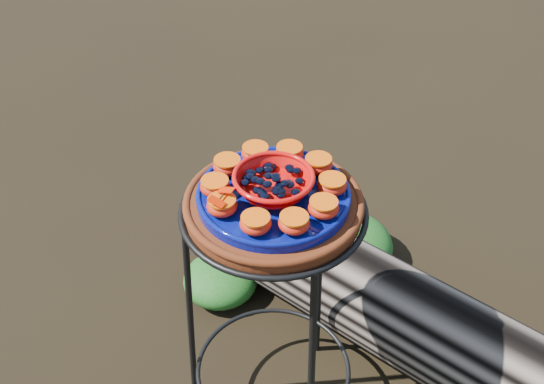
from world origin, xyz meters
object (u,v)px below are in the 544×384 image
Objects in this scene: terracotta_saucer at (274,206)px; driftwood_log at (425,328)px; plant_stand at (273,319)px; red_bowl at (274,184)px; cobalt_plate at (274,196)px.

terracotta_saucer is 0.73m from driftwood_log.
plant_stand is 0.42m from red_bowl.
cobalt_plate is at bearing 0.00° from red_bowl.
plant_stand is 1.87× the size of terracotta_saucer.
terracotta_saucer is 0.06m from red_bowl.
red_bowl is at bearing -125.37° from driftwood_log.
plant_stand is 2.18× the size of cobalt_plate.
cobalt_plate reaches higher than terracotta_saucer.
red_bowl is at bearing 0.00° from cobalt_plate.
red_bowl reaches higher than driftwood_log.
driftwood_log is (0.26, 0.37, -0.58)m from terracotta_saucer.
red_bowl is at bearing 0.00° from terracotta_saucer.
cobalt_plate reaches higher than plant_stand.
terracotta_saucer is at bearing -125.37° from driftwood_log.
plant_stand is 0.39m from cobalt_plate.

